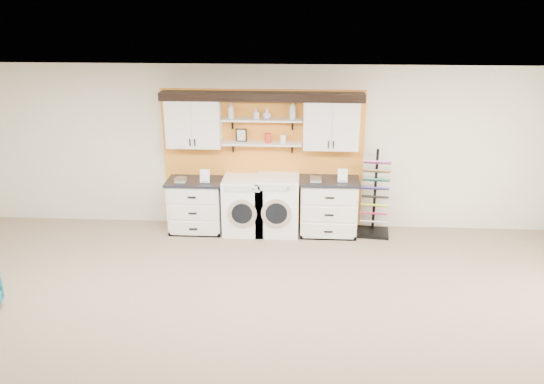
# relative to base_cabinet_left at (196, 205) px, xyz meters

# --- Properties ---
(floor) EXTENTS (10.00, 10.00, 0.00)m
(floor) POSITION_rel_base_cabinet_left_xyz_m (1.13, -3.64, -0.46)
(floor) COLOR #89745C
(floor) RESTS_ON ground
(ceiling) EXTENTS (10.00, 10.00, 0.00)m
(ceiling) POSITION_rel_base_cabinet_left_xyz_m (1.13, -3.64, 2.34)
(ceiling) COLOR white
(ceiling) RESTS_ON wall_back
(wall_back) EXTENTS (10.00, 0.00, 10.00)m
(wall_back) POSITION_rel_base_cabinet_left_xyz_m (1.13, 0.36, 0.94)
(wall_back) COLOR beige
(wall_back) RESTS_ON floor
(accent_panel) EXTENTS (3.40, 0.07, 2.40)m
(accent_panel) POSITION_rel_base_cabinet_left_xyz_m (1.13, 0.32, 0.74)
(accent_panel) COLOR orange
(accent_panel) RESTS_ON wall_back
(upper_cabinet_left) EXTENTS (0.90, 0.35, 0.84)m
(upper_cabinet_left) POSITION_rel_base_cabinet_left_xyz_m (-0.00, 0.15, 1.42)
(upper_cabinet_left) COLOR white
(upper_cabinet_left) RESTS_ON wall_back
(upper_cabinet_right) EXTENTS (0.90, 0.35, 0.84)m
(upper_cabinet_right) POSITION_rel_base_cabinet_left_xyz_m (2.26, 0.15, 1.42)
(upper_cabinet_right) COLOR white
(upper_cabinet_right) RESTS_ON wall_back
(shelf_lower) EXTENTS (1.32, 0.28, 0.03)m
(shelf_lower) POSITION_rel_base_cabinet_left_xyz_m (1.13, 0.16, 1.07)
(shelf_lower) COLOR white
(shelf_lower) RESTS_ON wall_back
(shelf_upper) EXTENTS (1.32, 0.28, 0.03)m
(shelf_upper) POSITION_rel_base_cabinet_left_xyz_m (1.13, 0.16, 1.47)
(shelf_upper) COLOR white
(shelf_upper) RESTS_ON wall_back
(crown_molding) EXTENTS (3.30, 0.41, 0.13)m
(crown_molding) POSITION_rel_base_cabinet_left_xyz_m (1.13, 0.17, 1.87)
(crown_molding) COLOR black
(crown_molding) RESTS_ON wall_back
(picture_frame) EXTENTS (0.18, 0.02, 0.22)m
(picture_frame) POSITION_rel_base_cabinet_left_xyz_m (0.78, 0.21, 1.19)
(picture_frame) COLOR black
(picture_frame) RESTS_ON shelf_lower
(canister_red) EXTENTS (0.11, 0.11, 0.16)m
(canister_red) POSITION_rel_base_cabinet_left_xyz_m (1.23, 0.16, 1.16)
(canister_red) COLOR red
(canister_red) RESTS_ON shelf_lower
(canister_cream) EXTENTS (0.10, 0.10, 0.14)m
(canister_cream) POSITION_rel_base_cabinet_left_xyz_m (1.48, 0.16, 1.15)
(canister_cream) COLOR silver
(canister_cream) RESTS_ON shelf_lower
(base_cabinet_left) EXTENTS (0.94, 0.66, 0.92)m
(base_cabinet_left) POSITION_rel_base_cabinet_left_xyz_m (0.00, 0.00, 0.00)
(base_cabinet_left) COLOR white
(base_cabinet_left) RESTS_ON floor
(base_cabinet_right) EXTENTS (0.99, 0.66, 0.97)m
(base_cabinet_right) POSITION_rel_base_cabinet_left_xyz_m (2.26, -0.00, 0.03)
(base_cabinet_right) COLOR white
(base_cabinet_right) RESTS_ON floor
(washer) EXTENTS (0.69, 0.71, 0.97)m
(washer) POSITION_rel_base_cabinet_left_xyz_m (0.83, -0.00, 0.03)
(washer) COLOR white
(washer) RESTS_ON floor
(dryer) EXTENTS (0.72, 0.71, 1.00)m
(dryer) POSITION_rel_base_cabinet_left_xyz_m (1.40, -0.00, 0.04)
(dryer) COLOR white
(dryer) RESTS_ON floor
(sample_rack) EXTENTS (0.58, 0.50, 1.46)m
(sample_rack) POSITION_rel_base_cabinet_left_xyz_m (3.03, 0.03, 0.02)
(sample_rack) COLOR black
(sample_rack) RESTS_ON floor
(soap_bottle_a) EXTENTS (0.10, 0.10, 0.26)m
(soap_bottle_a) POSITION_rel_base_cabinet_left_xyz_m (0.63, 0.16, 1.62)
(soap_bottle_a) COLOR silver
(soap_bottle_a) RESTS_ON shelf_upper
(soap_bottle_b) EXTENTS (0.11, 0.11, 0.17)m
(soap_bottle_b) POSITION_rel_base_cabinet_left_xyz_m (1.04, 0.16, 1.57)
(soap_bottle_b) COLOR silver
(soap_bottle_b) RESTS_ON shelf_upper
(soap_bottle_c) EXTENTS (0.18, 0.18, 0.17)m
(soap_bottle_c) POSITION_rel_base_cabinet_left_xyz_m (1.21, 0.16, 1.57)
(soap_bottle_c) COLOR silver
(soap_bottle_c) RESTS_ON shelf_upper
(soap_bottle_d) EXTENTS (0.13, 0.13, 0.30)m
(soap_bottle_d) POSITION_rel_base_cabinet_left_xyz_m (1.63, 0.16, 1.63)
(soap_bottle_d) COLOR silver
(soap_bottle_d) RESTS_ON shelf_upper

